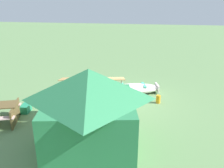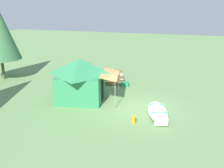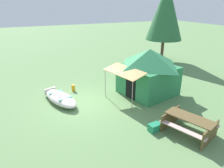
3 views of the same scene
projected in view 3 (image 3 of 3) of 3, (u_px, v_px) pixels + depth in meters
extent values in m
plane|color=#628752|center=(89.00, 103.00, 11.13)|extent=(80.00, 80.00, 0.00)
ellipsoid|color=silver|center=(61.00, 98.00, 11.08)|extent=(2.88, 1.73, 0.48)
ellipsoid|color=#504A48|center=(61.00, 98.00, 11.06)|extent=(2.64, 1.55, 0.17)
cube|color=#46BA94|center=(66.00, 98.00, 10.62)|extent=(0.35, 0.78, 0.04)
cube|color=#46BA94|center=(56.00, 92.00, 11.38)|extent=(0.35, 0.78, 0.04)
cube|color=silver|center=(50.00, 91.00, 11.94)|extent=(0.26, 0.64, 0.36)
cube|color=#2D7F4D|center=(148.00, 80.00, 12.01)|extent=(3.16, 3.15, 1.65)
pyramid|color=#2D7F4D|center=(149.00, 58.00, 11.53)|extent=(3.41, 3.40, 0.96)
cube|color=black|center=(131.00, 87.00, 11.32)|extent=(0.75, 0.19, 1.32)
cube|color=tan|center=(124.00, 71.00, 10.68)|extent=(2.55, 1.45, 0.24)
cylinder|color=gray|center=(132.00, 97.00, 9.95)|extent=(0.04, 0.04, 1.57)
cylinder|color=gray|center=(105.00, 83.00, 11.62)|extent=(0.04, 0.04, 1.57)
cube|color=brown|center=(190.00, 118.00, 8.27)|extent=(2.03, 1.33, 0.04)
cube|color=beige|center=(196.00, 118.00, 8.75)|extent=(1.87, 0.89, 0.04)
cube|color=beige|center=(182.00, 129.00, 7.99)|extent=(1.87, 0.89, 0.04)
cube|color=brown|center=(210.00, 135.00, 7.85)|extent=(0.54, 1.36, 0.72)
cube|color=brown|center=(170.00, 118.00, 8.97)|extent=(0.54, 1.36, 0.72)
cube|color=#21875C|center=(155.00, 127.00, 8.66)|extent=(0.39, 0.57, 0.32)
cylinder|color=orange|center=(73.00, 88.00, 12.55)|extent=(0.23, 0.23, 0.38)
cylinder|color=brown|center=(162.00, 50.00, 18.65)|extent=(0.26, 0.26, 1.92)
cone|color=#2C633A|center=(166.00, 11.00, 17.43)|extent=(3.09, 3.09, 4.74)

